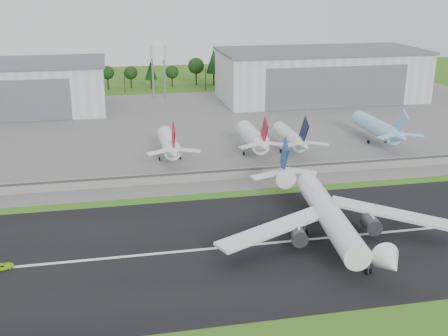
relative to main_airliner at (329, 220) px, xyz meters
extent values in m
plane|color=#366718|center=(-18.33, -9.57, -4.89)|extent=(600.00, 600.00, 0.00)
cube|color=black|center=(-18.33, 0.43, -4.84)|extent=(320.00, 60.00, 0.10)
cube|color=white|center=(-18.33, 0.43, -4.78)|extent=(220.00, 1.00, 0.02)
cube|color=slate|center=(-18.33, 110.43, -4.84)|extent=(320.00, 150.00, 0.10)
cube|color=gray|center=(-18.33, 45.43, -3.14)|extent=(240.00, 0.50, 3.50)
cube|color=#38383A|center=(-18.33, 45.13, -1.89)|extent=(240.00, 0.12, 0.70)
cube|color=silver|center=(56.67, 155.43, 7.11)|extent=(100.00, 45.00, 24.00)
cube|color=#595B60|center=(56.67, 155.43, 19.71)|extent=(102.00, 47.00, 1.20)
cube|color=#595B60|center=(56.67, 132.78, 5.19)|extent=(70.00, 0.30, 19.68)
cylinder|color=#99999E|center=(-26.33, 172.43, 5.11)|extent=(0.50, 0.50, 20.00)
cylinder|color=#99999E|center=(-20.33, 178.43, 5.11)|extent=(0.50, 0.50, 20.00)
cylinder|color=silver|center=(-23.33, 175.43, 18.61)|extent=(8.00, 8.00, 7.00)
cone|color=silver|center=(-23.33, 175.43, 23.31)|extent=(8.40, 8.40, 2.40)
cylinder|color=white|center=(-0.05, 0.43, 1.31)|extent=(10.72, 44.37, 5.80)
cone|color=white|center=(2.77, -24.41, 1.31)|extent=(6.44, 6.62, 5.80)
cone|color=white|center=(-3.03, 26.76, 2.51)|extent=(6.49, 9.56, 5.51)
cube|color=navy|center=(-2.98, 26.27, 7.81)|extent=(1.57, 9.54, 11.13)
cube|color=white|center=(15.08, 0.14, 0.51)|extent=(26.18, 20.37, 2.65)
cylinder|color=#333338|center=(9.79, -1.97, -1.09)|extent=(4.40, 5.89, 3.80)
cube|color=white|center=(1.99, 26.83, 2.91)|extent=(9.52, 6.64, 0.98)
cube|color=white|center=(-14.73, -3.24, 0.51)|extent=(28.05, 15.39, 2.65)
cylinder|color=#333338|center=(-9.09, -4.11, -1.09)|extent=(4.40, 5.89, 3.80)
cube|color=white|center=(-7.95, 25.70, 2.91)|extent=(9.46, 4.94, 0.98)
cube|color=#99999E|center=(0.40, -3.54, -3.19)|extent=(13.32, 30.94, 3.20)
cylinder|color=black|center=(-4.86, 2.91, -4.04)|extent=(0.57, 1.54, 1.50)
imported|color=#A8EA1B|center=(-73.20, -0.07, -4.14)|extent=(5.13, 3.60, 1.30)
cylinder|color=white|center=(-29.93, 70.43, 0.90)|extent=(5.58, 24.00, 5.58)
cone|color=white|center=(-29.93, 54.93, 1.90)|extent=(5.30, 7.00, 5.30)
cube|color=maroon|center=(-29.93, 55.43, 6.70)|extent=(0.45, 8.59, 10.02)
cylinder|color=#99999E|center=(-33.43, 68.43, -3.39)|extent=(0.32, 0.32, 3.00)
cylinder|color=#99999E|center=(-26.43, 68.43, -3.39)|extent=(0.32, 0.32, 3.00)
cylinder|color=black|center=(-33.43, 68.43, -4.09)|extent=(0.40, 1.40, 1.40)
cylinder|color=white|center=(-0.52, 70.43, 1.17)|extent=(6.13, 24.00, 6.13)
cone|color=white|center=(-0.52, 54.93, 2.17)|extent=(5.82, 7.00, 5.82)
cube|color=#A20C24|center=(-0.52, 55.43, 6.97)|extent=(0.45, 8.59, 10.02)
cylinder|color=#99999E|center=(-4.02, 68.43, -3.39)|extent=(0.32, 0.32, 3.00)
cylinder|color=#99999E|center=(2.98, 68.43, -3.39)|extent=(0.32, 0.32, 3.00)
cylinder|color=black|center=(-4.02, 68.43, -4.09)|extent=(0.40, 1.40, 1.40)
cylinder|color=silver|center=(12.96, 70.43, 0.64)|extent=(5.08, 24.00, 5.08)
cone|color=silver|center=(12.96, 54.93, 1.64)|extent=(4.82, 7.00, 4.82)
cube|color=#081433|center=(12.96, 55.43, 6.44)|extent=(0.45, 8.59, 10.02)
cylinder|color=#99999E|center=(9.46, 68.43, -3.39)|extent=(0.32, 0.32, 3.00)
cylinder|color=#99999E|center=(16.46, 68.43, -3.39)|extent=(0.32, 0.32, 3.00)
cylinder|color=black|center=(9.46, 68.43, -4.09)|extent=(0.40, 1.40, 1.40)
cylinder|color=#8BD0F1|center=(48.58, 75.43, 1.07)|extent=(5.93, 30.00, 5.93)
cone|color=#8BD0F1|center=(48.58, 56.93, 2.07)|extent=(5.63, 7.00, 5.63)
cube|color=#79BEF8|center=(48.58, 57.43, 6.87)|extent=(0.45, 8.59, 10.02)
cylinder|color=#99999E|center=(45.08, 73.43, -3.39)|extent=(0.32, 0.32, 3.00)
cylinder|color=#99999E|center=(52.08, 73.43, -3.39)|extent=(0.32, 0.32, 3.00)
cylinder|color=black|center=(45.08, 73.43, -4.09)|extent=(0.40, 1.40, 1.40)
camera|label=1|loc=(-48.49, -113.17, 53.57)|focal=45.00mm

